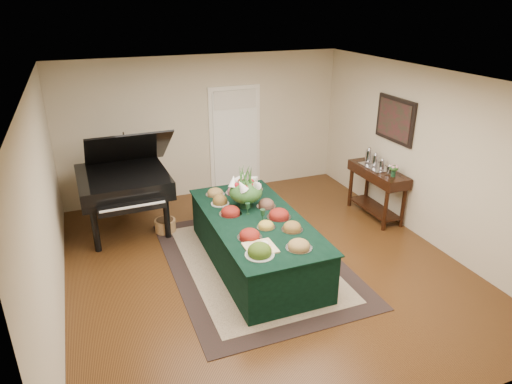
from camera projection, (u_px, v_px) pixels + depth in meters
name	position (u px, v px, depth m)	size (l,w,h in m)	color
ground	(263.00, 264.00, 6.75)	(6.00, 6.00, 0.00)	black
area_rug	(255.00, 262.00, 6.81)	(2.44, 3.42, 0.01)	black
kitchen_doorway	(235.00, 140.00, 9.10)	(1.05, 0.07, 2.10)	white
buffet_table	(256.00, 241.00, 6.65)	(1.29, 2.73, 0.74)	black
food_platters	(255.00, 216.00, 6.46)	(1.01, 2.33, 0.12)	#ABB5AB
cutting_board	(260.00, 246.00, 5.72)	(0.38, 0.38, 0.10)	tan
green_goblets	(255.00, 212.00, 6.49)	(0.20, 0.36, 0.18)	#16371F
floral_centerpiece	(246.00, 188.00, 6.75)	(0.52, 0.52, 0.52)	#16371F
grand_piano	(124.00, 181.00, 7.48)	(1.56, 1.76, 1.74)	black
wicker_basket	(165.00, 226.00, 7.67)	(0.35, 0.35, 0.22)	#A27241
mahogany_sideboard	(377.00, 180.00, 8.01)	(0.45, 1.27, 0.90)	black
tea_service	(377.00, 161.00, 7.95)	(0.34, 0.74, 0.30)	silver
pink_bouquet	(394.00, 169.00, 7.54)	(0.17, 0.17, 0.21)	#16371F
wall_painting	(395.00, 120.00, 7.67)	(0.05, 0.95, 0.75)	black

